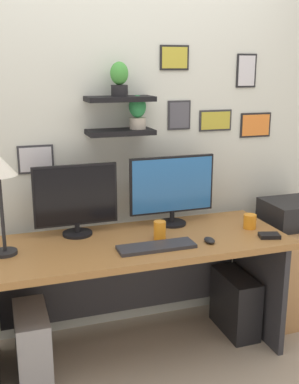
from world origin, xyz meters
TOP-DOWN VIEW (x-y plane):
  - ground_plane at (0.00, 0.00)m, footprint 8.00×8.00m
  - back_wall_assembly at (0.00, 0.44)m, footprint 4.40×0.24m
  - desk at (0.00, 0.06)m, footprint 1.80×0.68m
  - monitor_left at (-0.31, 0.22)m, footprint 0.50×0.18m
  - monitor_right at (0.31, 0.22)m, footprint 0.56×0.18m
  - keyboard at (0.07, -0.15)m, footprint 0.44×0.14m
  - computer_mouse at (0.39, -0.17)m, footprint 0.06×0.09m
  - coffee_mug at (0.74, -0.02)m, footprint 0.08×0.08m
  - scissors_tray at (0.77, -0.20)m, footprint 0.14×0.11m
  - water_cup at (0.14, -0.02)m, footprint 0.07×0.07m
  - drawer_cabinet at (1.17, 0.13)m, footprint 0.44×0.50m
  - printer at (1.17, 0.13)m, footprint 0.38×0.34m
  - computer_tower_left at (-0.63, -0.05)m, footprint 0.18×0.40m
  - computer_tower_right at (0.71, 0.05)m, footprint 0.18×0.40m

SIDE VIEW (x-z plane):
  - ground_plane at x=0.00m, z-range 0.00..0.00m
  - computer_tower_right at x=0.71m, z-range 0.00..0.40m
  - computer_tower_left at x=-0.63m, z-range 0.00..0.42m
  - drawer_cabinet at x=1.17m, z-range 0.00..0.68m
  - desk at x=0.00m, z-range 0.17..0.92m
  - keyboard at x=0.07m, z-range 0.75..0.77m
  - scissors_tray at x=0.77m, z-range 0.75..0.77m
  - printer at x=1.17m, z-range 0.68..0.85m
  - computer_mouse at x=0.39m, z-range 0.75..0.78m
  - coffee_mug at x=0.74m, z-range 0.75..0.84m
  - water_cup at x=0.14m, z-range 0.75..0.86m
  - monitor_left at x=-0.31m, z-range 0.76..1.19m
  - monitor_right at x=0.31m, z-range 0.77..1.21m
  - back_wall_assembly at x=0.00m, z-range 0.00..2.70m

